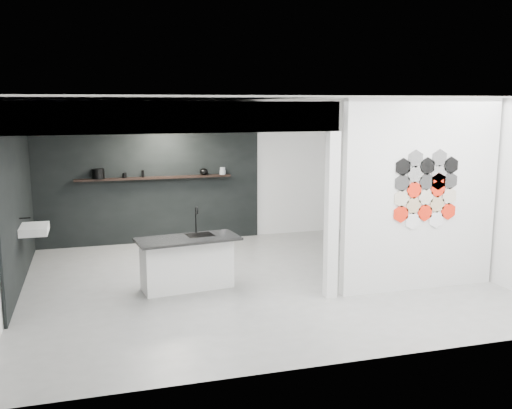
% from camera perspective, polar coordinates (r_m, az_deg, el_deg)
% --- Properties ---
extents(floor, '(7.00, 6.00, 0.01)m').
position_cam_1_polar(floor, '(8.95, -0.08, -7.66)').
color(floor, gray).
extents(partition_panel, '(2.45, 0.15, 2.80)m').
position_cam_1_polar(partition_panel, '(8.63, 16.17, 0.87)').
color(partition_panel, silver).
rests_on(partition_panel, floor).
extents(bay_clad_back, '(4.40, 0.04, 2.35)m').
position_cam_1_polar(bay_clad_back, '(11.32, -10.65, 2.06)').
color(bay_clad_back, black).
rests_on(bay_clad_back, floor).
extents(bay_clad_left, '(0.04, 4.00, 2.35)m').
position_cam_1_polar(bay_clad_left, '(9.38, -22.71, -0.20)').
color(bay_clad_left, black).
rests_on(bay_clad_left, floor).
extents(bulkhead, '(4.40, 4.00, 0.40)m').
position_cam_1_polar(bulkhead, '(9.25, -9.70, 8.88)').
color(bulkhead, silver).
rests_on(bulkhead, corner_column).
extents(corner_column, '(0.16, 0.16, 2.35)m').
position_cam_1_polar(corner_column, '(8.02, 7.56, -1.14)').
color(corner_column, silver).
rests_on(corner_column, floor).
extents(fascia_beam, '(4.40, 0.16, 0.40)m').
position_cam_1_polar(fascia_beam, '(7.35, -7.94, 8.63)').
color(fascia_beam, silver).
rests_on(fascia_beam, corner_column).
extents(wall_basin, '(0.40, 0.60, 0.12)m').
position_cam_1_polar(wall_basin, '(9.22, -21.29, -2.33)').
color(wall_basin, silver).
rests_on(wall_basin, bay_clad_left).
extents(display_shelf, '(3.00, 0.15, 0.04)m').
position_cam_1_polar(display_shelf, '(11.21, -10.11, 2.65)').
color(display_shelf, black).
rests_on(display_shelf, bay_clad_back).
extents(kitchen_island, '(1.56, 0.84, 1.20)m').
position_cam_1_polar(kitchen_island, '(8.54, -6.90, -5.73)').
color(kitchen_island, silver).
rests_on(kitchen_island, floor).
extents(stockpot, '(0.29, 0.29, 0.19)m').
position_cam_1_polar(stockpot, '(11.13, -15.49, 2.98)').
color(stockpot, black).
rests_on(stockpot, display_shelf).
extents(kettle, '(0.16, 0.16, 0.13)m').
position_cam_1_polar(kettle, '(11.34, -5.24, 3.29)').
color(kettle, black).
rests_on(kettle, display_shelf).
extents(glass_bowl, '(0.13, 0.13, 0.09)m').
position_cam_1_polar(glass_bowl, '(11.42, -3.36, 3.24)').
color(glass_bowl, gray).
rests_on(glass_bowl, display_shelf).
extents(glass_vase, '(0.13, 0.13, 0.14)m').
position_cam_1_polar(glass_vase, '(11.42, -3.36, 3.38)').
color(glass_vase, gray).
rests_on(glass_vase, display_shelf).
extents(bottle_dark, '(0.06, 0.06, 0.14)m').
position_cam_1_polar(bottle_dark, '(11.17, -11.25, 3.04)').
color(bottle_dark, black).
rests_on(bottle_dark, display_shelf).
extents(utensil_cup, '(0.09, 0.09, 0.10)m').
position_cam_1_polar(utensil_cup, '(11.15, -13.02, 2.86)').
color(utensil_cup, black).
rests_on(utensil_cup, display_shelf).
extents(hex_tile_cluster, '(1.04, 0.02, 1.16)m').
position_cam_1_polar(hex_tile_cluster, '(8.56, 16.70, 1.48)').
color(hex_tile_cluster, red).
rests_on(hex_tile_cluster, partition_panel).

